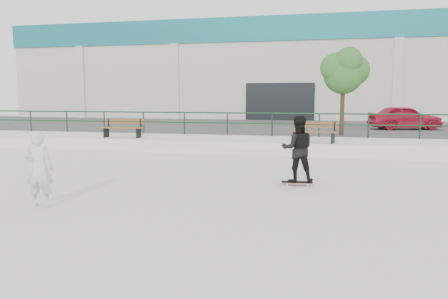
% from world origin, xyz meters
% --- Properties ---
extents(ground, '(120.00, 120.00, 0.00)m').
position_xyz_m(ground, '(0.00, 0.00, 0.00)').
color(ground, beige).
rests_on(ground, ground).
extents(ledge, '(30.00, 3.00, 0.50)m').
position_xyz_m(ledge, '(0.00, 9.50, 0.25)').
color(ledge, '#BBB6AB').
rests_on(ledge, ground).
extents(parking_strip, '(60.00, 14.00, 0.50)m').
position_xyz_m(parking_strip, '(0.00, 18.00, 0.25)').
color(parking_strip, '#3A3A3A').
rests_on(parking_strip, ground).
extents(railing, '(28.00, 0.06, 1.03)m').
position_xyz_m(railing, '(-0.00, 10.80, 1.24)').
color(railing, '#13361E').
rests_on(railing, ledge).
extents(commercial_building, '(44.20, 16.33, 8.00)m').
position_xyz_m(commercial_building, '(-0.00, 31.99, 4.58)').
color(commercial_building, beige).
rests_on(commercial_building, ground).
extents(bench_left, '(1.76, 0.59, 0.80)m').
position_xyz_m(bench_left, '(-5.09, 8.83, 0.90)').
color(bench_left, brown).
rests_on(bench_left, ledge).
extents(bench_right, '(1.79, 0.84, 0.79)m').
position_xyz_m(bench_right, '(2.85, 8.60, 0.89)').
color(bench_right, brown).
rests_on(bench_right, ledge).
extents(tree, '(2.16, 1.92, 3.84)m').
position_xyz_m(tree, '(4.00, 11.99, 3.38)').
color(tree, '#463523').
rests_on(tree, parking_strip).
extents(red_car, '(3.91, 2.21, 1.25)m').
position_xyz_m(red_car, '(7.33, 16.37, 1.13)').
color(red_car, '#A6142F').
rests_on(red_car, parking_strip).
extents(skateboard, '(0.80, 0.30, 0.09)m').
position_xyz_m(skateboard, '(2.58, 2.81, 0.07)').
color(skateboard, black).
rests_on(skateboard, ground).
extents(standing_skater, '(0.89, 0.74, 1.66)m').
position_xyz_m(standing_skater, '(2.58, 2.81, 0.93)').
color(standing_skater, black).
rests_on(standing_skater, skateboard).
extents(seated_skater, '(0.61, 0.45, 1.55)m').
position_xyz_m(seated_skater, '(-2.37, -0.53, 0.77)').
color(seated_skater, silver).
rests_on(seated_skater, ground).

